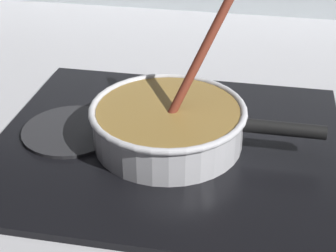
% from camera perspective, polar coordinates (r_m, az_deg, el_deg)
% --- Properties ---
extents(ground, '(2.40, 1.60, 0.04)m').
position_cam_1_polar(ground, '(0.78, -2.49, -7.15)').
color(ground, '#B7B7BC').
extents(hob_plate, '(0.56, 0.48, 0.01)m').
position_cam_1_polar(hob_plate, '(0.84, -0.00, -2.13)').
color(hob_plate, black).
rests_on(hob_plate, ground).
extents(burner_ring, '(0.18, 0.18, 0.01)m').
position_cam_1_polar(burner_ring, '(0.83, -0.00, -1.56)').
color(burner_ring, '#592D0C').
rests_on(burner_ring, hob_plate).
extents(spare_burner, '(0.16, 0.16, 0.01)m').
position_cam_1_polar(spare_burner, '(0.87, -10.78, -0.48)').
color(spare_burner, '#262628').
rests_on(spare_burner, hob_plate).
extents(cooking_pan, '(0.37, 0.25, 0.24)m').
position_cam_1_polar(cooking_pan, '(0.82, 0.12, 0.32)').
color(cooking_pan, silver).
rests_on(cooking_pan, hob_plate).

